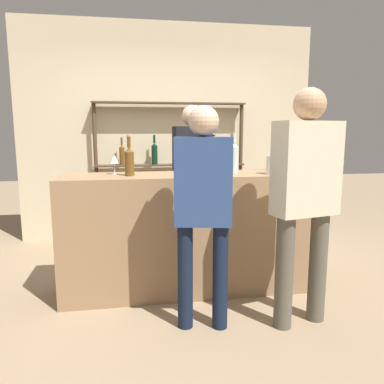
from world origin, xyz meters
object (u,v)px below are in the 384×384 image
(counter_bottle_1, at_px, (213,158))
(counter_bottle_2, at_px, (284,156))
(wine_glass, at_px, (114,160))
(customer_center, at_px, (203,200))
(counter_bottle_0, at_px, (129,161))
(customer_right, at_px, (305,191))
(cork_jar, at_px, (274,165))
(server_behind_counter, at_px, (192,169))
(counter_bottle_3, at_px, (234,157))

(counter_bottle_1, distance_m, counter_bottle_2, 0.67)
(wine_glass, height_order, customer_center, customer_center)
(customer_center, bearing_deg, counter_bottle_0, 49.26)
(counter_bottle_0, bearing_deg, customer_right, -29.77)
(cork_jar, bearing_deg, wine_glass, 170.29)
(counter_bottle_1, distance_m, cork_jar, 0.54)
(counter_bottle_0, height_order, customer_right, customer_right)
(counter_bottle_0, relative_size, wine_glass, 2.04)
(wine_glass, height_order, server_behind_counter, server_behind_counter)
(counter_bottle_0, relative_size, server_behind_counter, 0.20)
(counter_bottle_0, height_order, wine_glass, counter_bottle_0)
(counter_bottle_0, distance_m, customer_right, 1.42)
(wine_glass, relative_size, customer_right, 0.10)
(counter_bottle_1, height_order, counter_bottle_2, counter_bottle_2)
(counter_bottle_0, height_order, cork_jar, counter_bottle_0)
(customer_center, bearing_deg, wine_glass, 50.33)
(counter_bottle_1, relative_size, customer_center, 0.21)
(counter_bottle_0, distance_m, wine_glass, 0.18)
(customer_center, xyz_separation_m, server_behind_counter, (0.17, 1.46, 0.06))
(counter_bottle_1, bearing_deg, counter_bottle_0, -172.92)
(counter_bottle_2, distance_m, wine_glass, 1.53)
(counter_bottle_0, xyz_separation_m, counter_bottle_3, (0.91, 0.05, 0.02))
(cork_jar, bearing_deg, counter_bottle_3, 153.96)
(counter_bottle_0, bearing_deg, server_behind_counter, 50.80)
(wine_glass, bearing_deg, server_behind_counter, 40.87)
(counter_bottle_2, distance_m, customer_right, 0.84)
(wine_glass, height_order, customer_right, customer_right)
(server_behind_counter, bearing_deg, cork_jar, 23.78)
(counter_bottle_1, height_order, customer_right, customer_right)
(counter_bottle_1, distance_m, counter_bottle_3, 0.18)
(counter_bottle_0, distance_m, counter_bottle_3, 0.91)
(counter_bottle_0, height_order, counter_bottle_3, counter_bottle_3)
(counter_bottle_2, height_order, server_behind_counter, server_behind_counter)
(counter_bottle_1, xyz_separation_m, wine_glass, (-0.86, 0.04, -0.01))
(counter_bottle_2, xyz_separation_m, cork_jar, (-0.17, -0.20, -0.06))
(cork_jar, height_order, server_behind_counter, server_behind_counter)
(counter_bottle_2, xyz_separation_m, wine_glass, (-1.53, 0.04, -0.02))
(counter_bottle_1, xyz_separation_m, server_behind_counter, (-0.06, 0.73, -0.18))
(cork_jar, xyz_separation_m, customer_right, (-0.01, -0.60, -0.13))
(customer_right, bearing_deg, customer_center, 72.90)
(wine_glass, distance_m, server_behind_counter, 1.07)
(counter_bottle_2, distance_m, server_behind_counter, 1.05)
(customer_right, xyz_separation_m, customer_center, (-0.73, 0.06, -0.06))
(counter_bottle_1, distance_m, server_behind_counter, 0.75)
(counter_bottle_2, relative_size, wine_glass, 2.14)
(counter_bottle_3, relative_size, customer_right, 0.21)
(customer_center, bearing_deg, counter_bottle_2, -39.67)
(counter_bottle_2, bearing_deg, counter_bottle_1, -179.66)
(counter_bottle_3, xyz_separation_m, server_behind_counter, (-0.24, 0.77, -0.19))
(cork_jar, distance_m, customer_right, 0.61)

